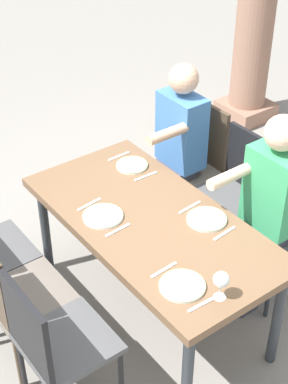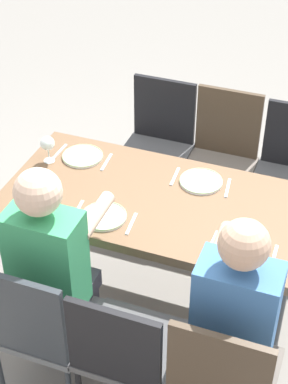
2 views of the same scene
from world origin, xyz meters
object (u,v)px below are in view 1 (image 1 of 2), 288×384
chair_mid_north (235,188)px  diner_woman_green (174,148)px  chair_mid_south (13,292)px  plate_1 (103,216)px  chair_east_south (53,341)px  plate_0 (132,165)px  dining_table (151,228)px  diner_man_white (264,209)px  wine_glass_3 (221,280)px  chair_west_north (193,158)px  plate_3 (182,286)px  plate_2 (207,219)px  chair_east_north (284,219)px

chair_mid_north → diner_woman_green: diner_woman_green is taller
chair_mid_south → plate_1: 0.65m
chair_east_south → plate_0: 1.35m
dining_table → diner_woman_green: diner_woman_green is taller
chair_mid_south → diner_man_white: bearing=73.6°
diner_woman_green → diner_man_white: 0.87m
chair_mid_north → wine_glass_3: size_ratio=5.70×
chair_west_north → plate_1: chair_west_north is taller
chair_mid_south → plate_3: chair_mid_south is taller
chair_mid_north → diner_man_white: diner_man_white is taller
chair_mid_north → diner_man_white: 0.50m
plate_1 → plate_2: same height
chair_mid_north → plate_3: chair_mid_north is taller
chair_east_north → chair_east_south: (-0.00, -1.66, 0.01)m
dining_table → diner_woman_green: 0.87m
chair_east_north → chair_east_south: chair_east_north is taller
dining_table → chair_mid_south: 0.85m
chair_west_north → chair_mid_south: chair_west_north is taller
chair_east_south → plate_2: 1.10m
diner_woman_green → plate_0: (0.07, -0.41, 0.06)m
chair_east_north → dining_table: bearing=-109.0°
dining_table → plate_0: plate_0 is taller
chair_east_north → diner_woman_green: diner_woman_green is taller
plate_1 → diner_man_white: bearing=61.4°
diner_man_white → plate_2: diner_man_white is taller
diner_woman_green → plate_3: diner_woman_green is taller
plate_0 → wine_glass_3: (1.21, -0.35, 0.11)m
diner_woman_green → chair_mid_north: bearing=22.5°
chair_mid_north → plate_1: (-0.03, -1.04, 0.22)m
chair_east_north → plate_0: bearing=-143.3°
plate_0 → chair_east_north: bearing=36.7°
diner_woman_green → diner_man_white: bearing=-1.0°
chair_west_north → chair_east_south: bearing=-62.2°
chair_east_south → plate_0: size_ratio=4.49×
chair_mid_north → diner_woman_green: size_ratio=0.70×
chair_west_north → chair_mid_south: size_ratio=1.01×
dining_table → diner_woman_green: (-0.59, 0.64, 0.03)m
diner_man_white → plate_3: bearing=-73.5°
diner_man_white → wine_glass_3: size_ratio=8.16×
diner_man_white → diner_woman_green: bearing=179.0°
chair_west_north → wine_glass_3: 1.63m
chair_mid_south → wine_glass_3: chair_mid_south is taller
chair_east_south → plate_1: bearing=127.1°
plate_3 → plate_1: bearing=-179.7°
dining_table → chair_mid_north: (-0.15, 0.83, -0.14)m
dining_table → chair_west_north: 1.03m
dining_table → plate_1: bearing=-129.1°
chair_east_north → plate_3: bearing=-76.7°
chair_mid_south → diner_man_white: diner_man_white is taller
chair_east_north → diner_man_white: 0.26m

